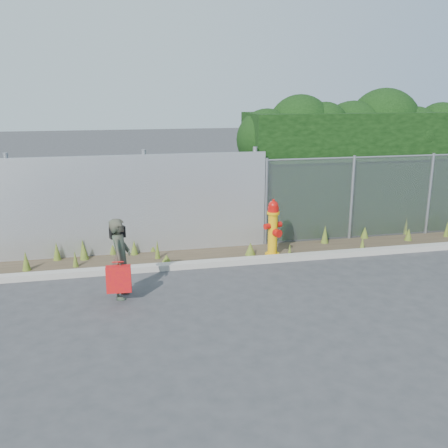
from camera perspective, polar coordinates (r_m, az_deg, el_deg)
name	(u,v)px	position (r m, az deg, el deg)	size (l,w,h in m)	color
ground	(258,298)	(8.87, 3.88, -8.45)	(80.00, 80.00, 0.00)	#353537
curb	(234,262)	(10.47, 1.14, -4.32)	(16.00, 0.22, 0.12)	#9D978E
weed_strip	(233,249)	(11.14, 1.04, -2.92)	(16.00, 1.31, 0.52)	#3E3223
corrugated_fence	(73,208)	(11.12, -16.86, 1.77)	(8.50, 0.21, 2.30)	#ABADB2
chainlink_fence	(391,196)	(12.89, 18.57, 3.06)	(6.50, 0.07, 2.05)	gray
hedge	(375,152)	(13.66, 16.92, 7.84)	(7.59, 2.04, 3.60)	black
fire_hydrant	(273,229)	(10.87, 5.61, -0.58)	(0.43, 0.38, 1.28)	#DBA00B
woman	(121,258)	(8.84, -11.74, -3.87)	(0.52, 0.34, 1.43)	#0F5F42
red_tote_bag	(119,279)	(8.68, -11.94, -6.17)	(0.42, 0.15, 0.55)	red
black_shoulder_bag	(117,232)	(8.83, -12.09, -0.94)	(0.26, 0.11, 0.20)	black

